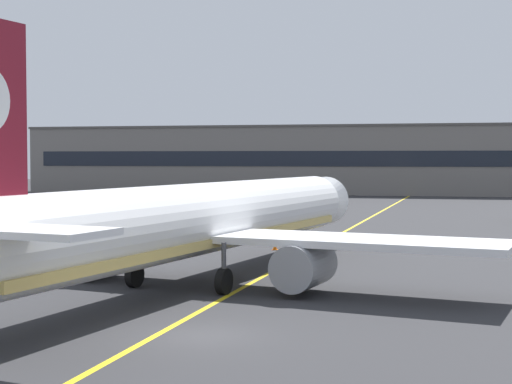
# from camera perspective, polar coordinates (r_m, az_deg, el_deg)

# --- Properties ---
(ground_plane) EXTENTS (400.00, 400.00, 0.00)m
(ground_plane) POSITION_cam_1_polar(r_m,az_deg,el_deg) (30.44, -3.90, -10.31)
(ground_plane) COLOR #2D2D30
(taxiway_centreline) EXTENTS (10.55, 179.72, 0.01)m
(taxiway_centreline) POSITION_cam_1_polar(r_m,az_deg,el_deg) (59.45, 4.30, -4.03)
(taxiway_centreline) COLOR yellow
(taxiway_centreline) RESTS_ON ground
(airliner_foreground) EXTENTS (32.30, 41.18, 11.65)m
(airliner_foreground) POSITION_cam_1_polar(r_m,az_deg,el_deg) (41.65, -4.40, -2.17)
(airliner_foreground) COLOR white
(airliner_foreground) RESTS_ON ground
(service_car_fourth) EXTENTS (3.82, 4.50, 1.79)m
(service_car_fourth) POSITION_cam_1_polar(r_m,az_deg,el_deg) (65.47, -15.72, -2.85)
(service_car_fourth) COLOR #B7B7BC
(service_car_fourth) RESTS_ON ground
(safety_cone_by_nose_gear) EXTENTS (0.44, 0.44, 0.55)m
(safety_cone_by_nose_gear) POSITION_cam_1_polar(r_m,az_deg,el_deg) (57.92, 1.38, -3.95)
(safety_cone_by_nose_gear) COLOR orange
(safety_cone_by_nose_gear) RESTS_ON ground
(terminal_building) EXTENTS (144.73, 12.40, 12.81)m
(terminal_building) POSITION_cam_1_polar(r_m,az_deg,el_deg) (147.82, 10.68, 2.31)
(terminal_building) COLOR slate
(terminal_building) RESTS_ON ground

